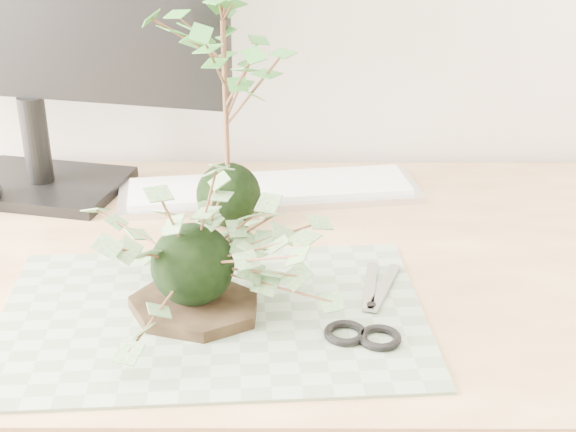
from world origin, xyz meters
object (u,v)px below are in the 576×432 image
object	(u,v)px
keyboard	(269,190)
maple_kokedama	(223,38)
desk	(287,312)
ivy_kokedama	(191,229)

from	to	relation	value
keyboard	maple_kokedama	bearing A→B (deg)	-125.18
desk	maple_kokedama	distance (m)	0.38
maple_kokedama	ivy_kokedama	bearing A→B (deg)	-95.25
ivy_kokedama	keyboard	distance (m)	0.38
maple_kokedama	keyboard	xyz separation A→B (m)	(0.06, 0.11, -0.26)
ivy_kokedama	maple_kokedama	distance (m)	0.30
ivy_kokedama	desk	bearing A→B (deg)	54.67
ivy_kokedama	maple_kokedama	bearing A→B (deg)	84.75
ivy_kokedama	maple_kokedama	world-z (taller)	maple_kokedama
desk	maple_kokedama	bearing A→B (deg)	130.09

